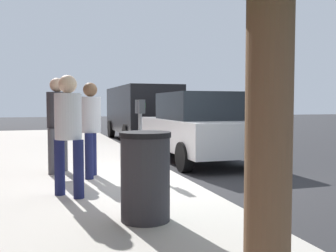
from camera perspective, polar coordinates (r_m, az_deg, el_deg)
name	(u,v)px	position (r m, az deg, el deg)	size (l,w,h in m)	color
ground_plane	(180,183)	(7.16, 1.83, -8.59)	(80.00, 80.00, 0.00)	#2B2B2D
sidewalk_slab	(6,190)	(6.77, -23.15, -8.90)	(28.00, 6.00, 0.15)	#B7B2A8
parking_meter	(140,121)	(7.13, -4.21, 0.81)	(0.36, 0.12, 1.41)	gray
pedestrian_at_meter	(91,122)	(6.98, -11.57, 0.57)	(0.51, 0.37, 1.71)	#191E4C
pedestrian_bystander	(68,126)	(5.56, -14.77, 0.04)	(0.44, 0.40, 1.73)	#191E4C
parking_officer	(57,117)	(7.59, -16.29, 1.38)	(0.48, 0.40, 1.83)	#47474C
parked_sedan_near	(197,127)	(9.79, 4.45, -0.11)	(4.41, 1.98, 1.77)	silver
parked_van_far	(141,110)	(15.58, -4.09, 2.47)	(5.21, 2.13, 2.18)	black
trash_bin	(145,176)	(4.34, -3.42, -7.52)	(0.59, 0.59, 1.01)	#2D2D33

